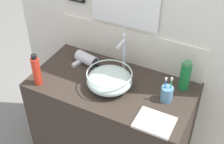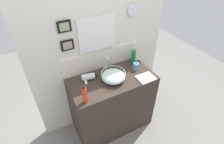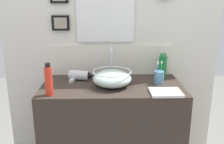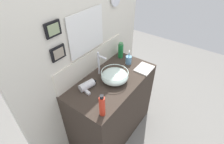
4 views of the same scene
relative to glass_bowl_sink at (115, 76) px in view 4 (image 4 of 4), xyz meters
The scene contains 10 objects.
ground_plane 0.94m from the glass_bowl_sink, 92.08° to the left, with size 6.00×6.00×0.00m, color gray.
vanity_counter 0.50m from the glass_bowl_sink, 92.08° to the left, with size 1.06×0.56×0.88m, color #382D26.
back_panel 0.43m from the glass_bowl_sink, 90.40° to the left, with size 1.82×0.10×2.41m.
glass_bowl_sink is the anchor object (origin of this frame).
faucet 0.22m from the glass_bowl_sink, 90.00° to the left, with size 0.02×0.12×0.28m.
hair_drier 0.29m from the glass_bowl_sink, 148.69° to the left, with size 0.21×0.14×0.08m.
toothbrush_cup 0.36m from the glass_bowl_sink, ahead, with size 0.07×0.07×0.18m.
spray_bottle 0.46m from the glass_bowl_sink, 158.05° to the right, with size 0.05×0.05×0.23m.
shampoo_bottle 0.47m from the glass_bowl_sink, 26.12° to the left, with size 0.06×0.06×0.21m.
hand_towel 0.40m from the glass_bowl_sink, 23.87° to the right, with size 0.22×0.17×0.02m, color silver.
Camera 4 is at (-1.17, -0.85, 2.10)m, focal length 28.00 mm.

